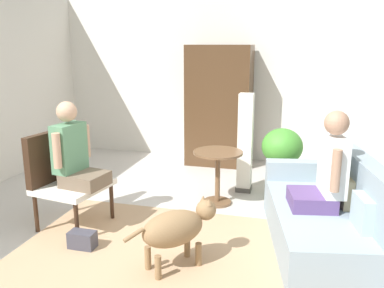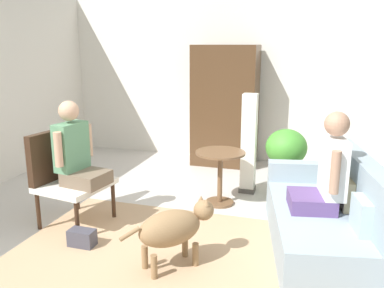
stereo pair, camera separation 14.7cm
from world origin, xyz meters
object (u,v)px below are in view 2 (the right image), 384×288
object	(u,v)px
person_on_couch	(327,172)
handbag	(82,238)
person_on_armchair	(76,152)
potted_plant	(286,152)
round_end_table	(220,169)
column_lamp	(249,144)
armoire_cabinet	(225,106)
dog	(173,227)
armchair	(65,171)
couch	(328,217)

from	to	relation	value
person_on_couch	handbag	distance (m)	2.38
person_on_armchair	potted_plant	world-z (taller)	person_on_armchair
round_end_table	potted_plant	size ratio (longest dim) A/B	0.77
column_lamp	armoire_cabinet	world-z (taller)	armoire_cabinet
person_on_armchair	armoire_cabinet	world-z (taller)	armoire_cabinet
person_on_armchair	armoire_cabinet	bearing A→B (deg)	69.99
column_lamp	potted_plant	bearing A→B (deg)	11.43
person_on_armchair	handbag	size ratio (longest dim) A/B	3.45
person_on_armchair	round_end_table	bearing A→B (deg)	37.22
dog	column_lamp	world-z (taller)	column_lamp
person_on_couch	round_end_table	xyz separation A→B (m)	(-1.18, 0.81, -0.33)
armchair	potted_plant	distance (m)	2.70
dog	potted_plant	world-z (taller)	potted_plant
person_on_armchair	round_end_table	size ratio (longest dim) A/B	1.33
person_on_couch	armoire_cabinet	world-z (taller)	armoire_cabinet
handbag	column_lamp	bearing A→B (deg)	56.95
person_on_couch	handbag	size ratio (longest dim) A/B	3.63
column_lamp	handbag	distance (m)	2.39
round_end_table	potted_plant	world-z (taller)	potted_plant
round_end_table	person_on_armchair	bearing A→B (deg)	-142.78
armchair	armoire_cabinet	world-z (taller)	armoire_cabinet
person_on_couch	person_on_armchair	bearing A→B (deg)	-175.73
person_on_armchair	dog	bearing A→B (deg)	-22.55
potted_plant	armoire_cabinet	xyz separation A→B (m)	(-1.04, 1.08, 0.39)
couch	person_on_couch	size ratio (longest dim) A/B	2.08
armoire_cabinet	column_lamp	bearing A→B (deg)	-63.72
person_on_couch	potted_plant	xyz separation A→B (m)	(-0.46, 1.42, -0.22)
column_lamp	handbag	bearing A→B (deg)	-123.05
couch	armchair	xyz separation A→B (m)	(-2.70, -0.20, 0.27)
armchair	round_end_table	xyz separation A→B (m)	(1.48, 0.96, -0.13)
person_on_couch	potted_plant	distance (m)	1.51
couch	round_end_table	distance (m)	1.45
dog	armoire_cabinet	distance (m)	3.27
person_on_armchair	column_lamp	distance (m)	2.18
round_end_table	handbag	xyz separation A→B (m)	(-1.02, -1.43, -0.36)
armchair	round_end_table	size ratio (longest dim) A/B	1.53
armchair	round_end_table	bearing A→B (deg)	33.11
person_on_armchair	potted_plant	distance (m)	2.59
armchair	handbag	world-z (taller)	armchair
handbag	couch	bearing A→B (deg)	16.50
armchair	dog	world-z (taller)	armchair
potted_plant	person_on_couch	bearing A→B (deg)	-72.05
person_on_couch	couch	bearing A→B (deg)	42.16
potted_plant	armoire_cabinet	bearing A→B (deg)	134.05
person_on_armchair	round_end_table	xyz separation A→B (m)	(1.30, 0.99, -0.37)
couch	potted_plant	world-z (taller)	couch
couch	dog	distance (m)	1.48
couch	person_on_couch	bearing A→B (deg)	-137.84
person_on_couch	potted_plant	world-z (taller)	person_on_couch
person_on_armchair	handbag	xyz separation A→B (m)	(0.29, -0.44, -0.72)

